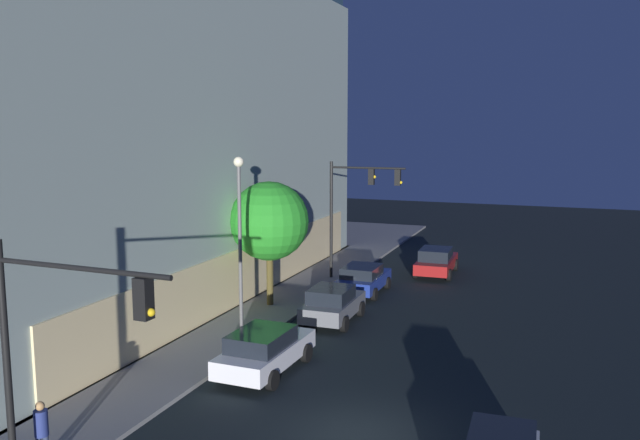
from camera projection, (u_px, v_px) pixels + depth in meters
The scene contains 11 objects.
ground_plane at pixel (354, 436), 19.19m from camera, with size 120.00×120.00×0.00m, color black.
modern_building at pixel (28, 104), 37.20m from camera, with size 32.52×28.13×20.65m.
traffic_light_near_corner at pixel (54, 334), 14.77m from camera, with size 0.38×4.86×6.28m.
traffic_light_far_corner at pixel (357, 196), 37.48m from camera, with size 0.45×4.42×6.83m.
street_lamp_sidewalk at pixel (240, 222), 27.90m from camera, with size 0.44×0.44×7.58m.
sidewalk_tree at pixel (269, 221), 32.16m from camera, with size 3.91×3.91×6.18m.
pedestrian_waiting at pixel (41, 428), 17.02m from camera, with size 0.36×0.36×1.80m.
car_white at pixel (265, 350), 24.03m from camera, with size 4.79×2.33×1.65m.
car_grey at pixel (332, 304), 30.19m from camera, with size 4.17×2.23×1.68m.
car_blue at pixel (363, 279), 35.41m from camera, with size 4.31×2.25×1.55m.
car_red at pixel (436, 261), 39.81m from camera, with size 4.84×2.32×1.66m.
Camera 1 is at (-17.25, -5.53, 9.03)m, focal length 36.71 mm.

